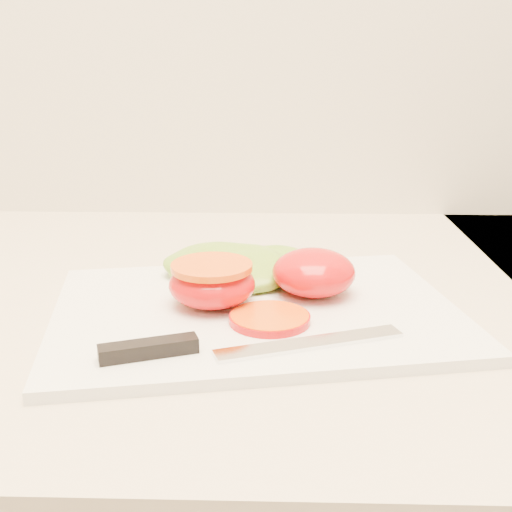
{
  "coord_description": "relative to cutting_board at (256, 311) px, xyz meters",
  "views": [
    {
      "loc": [
        -0.08,
        1.06,
        1.16
      ],
      "look_at": [
        -0.1,
        1.61,
        0.99
      ],
      "focal_mm": 45.0,
      "sensor_mm": 36.0,
      "label": 1
    }
  ],
  "objects": [
    {
      "name": "lettuce_leaf_1",
      "position": [
        0.02,
        0.08,
        0.02
      ],
      "size": [
        0.12,
        0.1,
        0.02
      ],
      "primitive_type": "ellipsoid",
      "rotation": [
        0.0,
        0.0,
        0.3
      ],
      "color": "#79B830",
      "rests_on": "cutting_board"
    },
    {
      "name": "lettuce_leaf_0",
      "position": [
        -0.03,
        0.07,
        0.02
      ],
      "size": [
        0.16,
        0.13,
        0.03
      ],
      "primitive_type": "ellipsoid",
      "rotation": [
        0.0,
        0.0,
        -0.28
      ],
      "color": "#79B830",
      "rests_on": "cutting_board"
    },
    {
      "name": "cutting_board",
      "position": [
        0.0,
        0.0,
        0.0
      ],
      "size": [
        0.4,
        0.32,
        0.01
      ],
      "primitive_type": "cube",
      "rotation": [
        0.0,
        0.0,
        0.18
      ],
      "color": "white",
      "rests_on": "counter"
    },
    {
      "name": "tomato_half_cut",
      "position": [
        -0.04,
        0.0,
        0.03
      ],
      "size": [
        0.08,
        0.08,
        0.04
      ],
      "color": "red",
      "rests_on": "cutting_board"
    },
    {
      "name": "knife",
      "position": [
        -0.03,
        -0.09,
        0.01
      ],
      "size": [
        0.24,
        0.08,
        0.01
      ],
      "rotation": [
        0.0,
        0.0,
        0.35
      ],
      "color": "silver",
      "rests_on": "cutting_board"
    },
    {
      "name": "tomato_half_dome",
      "position": [
        0.05,
        0.03,
        0.03
      ],
      "size": [
        0.08,
        0.08,
        0.04
      ],
      "primitive_type": "ellipsoid",
      "color": "red",
      "rests_on": "cutting_board"
    },
    {
      "name": "tomato_slice_0",
      "position": [
        0.01,
        -0.04,
        0.01
      ],
      "size": [
        0.07,
        0.07,
        0.01
      ],
      "primitive_type": "cylinder",
      "color": "orange",
      "rests_on": "cutting_board"
    }
  ]
}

